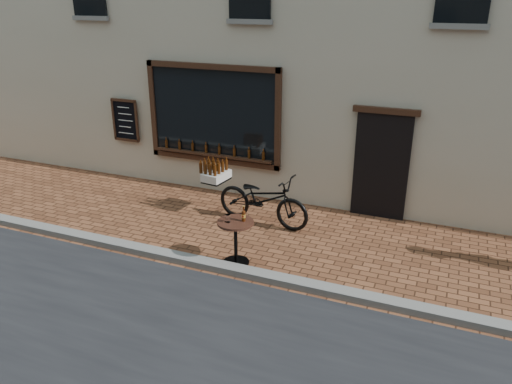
% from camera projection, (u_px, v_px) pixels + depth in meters
% --- Properties ---
extents(ground, '(90.00, 90.00, 0.00)m').
position_uv_depth(ground, '(225.00, 278.00, 8.28)').
color(ground, '#5A311D').
rests_on(ground, ground).
extents(kerb, '(90.00, 0.25, 0.12)m').
position_uv_depth(kerb, '(230.00, 269.00, 8.43)').
color(kerb, slate).
rests_on(kerb, ground).
extents(cargo_bicycle, '(2.46, 0.97, 1.14)m').
position_uv_depth(cargo_bicycle, '(261.00, 198.00, 10.06)').
color(cargo_bicycle, black).
rests_on(cargo_bicycle, ground).
extents(bistro_table, '(0.63, 0.63, 1.08)m').
position_uv_depth(bistro_table, '(236.00, 234.00, 8.51)').
color(bistro_table, black).
rests_on(bistro_table, ground).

